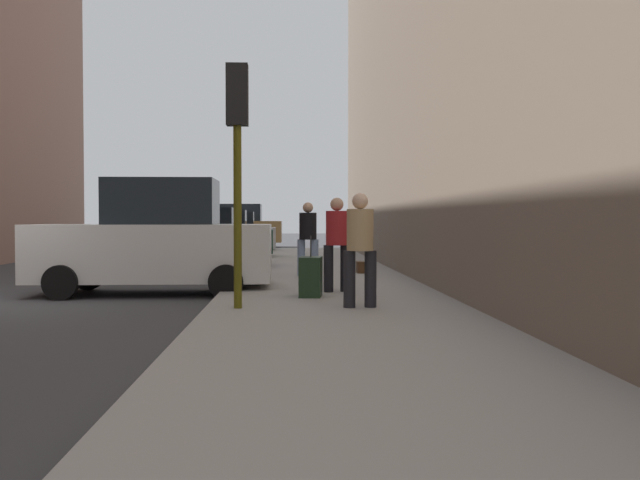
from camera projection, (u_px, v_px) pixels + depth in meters
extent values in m
cube|color=gray|center=(330.00, 297.00, 12.80)|extent=(4.00, 40.00, 0.15)
cube|color=silver|center=(153.00, 252.00, 13.91)|extent=(4.61, 1.86, 1.10)
cube|color=black|center=(163.00, 202.00, 13.89)|extent=(2.08, 1.57, 0.90)
cylinder|color=black|center=(88.00, 275.00, 14.77)|extent=(0.64, 0.22, 0.64)
cylinder|color=black|center=(61.00, 282.00, 12.93)|extent=(0.64, 0.22, 0.64)
cylinder|color=black|center=(233.00, 274.00, 14.92)|extent=(0.64, 0.22, 0.64)
cylinder|color=black|center=(226.00, 282.00, 13.08)|extent=(0.64, 0.22, 0.64)
cube|color=navy|center=(194.00, 247.00, 19.93)|extent=(4.25, 1.95, 0.84)
cube|color=black|center=(201.00, 220.00, 19.91)|extent=(1.93, 1.61, 0.70)
cylinder|color=black|center=(152.00, 258.00, 20.84)|extent=(0.65, 0.24, 0.64)
cylinder|color=black|center=(137.00, 262.00, 19.00)|extent=(0.65, 0.24, 0.64)
cylinder|color=black|center=(245.00, 258.00, 20.89)|extent=(0.65, 0.24, 0.64)
cylinder|color=black|center=(239.00, 262.00, 19.05)|extent=(0.65, 0.24, 0.64)
cube|color=#193828|center=(213.00, 241.00, 25.18)|extent=(4.23, 1.92, 0.84)
cube|color=black|center=(219.00, 220.00, 25.17)|extent=(1.92, 1.60, 0.70)
cylinder|color=black|center=(178.00, 251.00, 26.03)|extent=(0.64, 0.23, 0.64)
cylinder|color=black|center=(171.00, 253.00, 24.19)|extent=(0.64, 0.23, 0.64)
cylinder|color=black|center=(253.00, 250.00, 26.20)|extent=(0.64, 0.23, 0.64)
cylinder|color=black|center=(251.00, 253.00, 24.36)|extent=(0.64, 0.23, 0.64)
cube|color=#B7BABF|center=(227.00, 237.00, 30.84)|extent=(4.24, 1.92, 0.84)
cube|color=black|center=(232.00, 220.00, 30.83)|extent=(1.92, 1.60, 0.70)
cylinder|color=black|center=(198.00, 245.00, 31.68)|extent=(0.64, 0.23, 0.64)
cylinder|color=black|center=(193.00, 247.00, 29.84)|extent=(0.64, 0.23, 0.64)
cylinder|color=black|center=(259.00, 245.00, 31.86)|extent=(0.64, 0.23, 0.64)
cylinder|color=black|center=(258.00, 246.00, 30.02)|extent=(0.64, 0.23, 0.64)
cube|color=brown|center=(237.00, 232.00, 37.04)|extent=(4.62, 1.90, 1.10)
cube|color=black|center=(241.00, 213.00, 37.02)|extent=(2.09, 1.59, 0.90)
cylinder|color=black|center=(211.00, 241.00, 37.93)|extent=(0.64, 0.23, 0.64)
cylinder|color=black|center=(206.00, 242.00, 36.09)|extent=(0.64, 0.23, 0.64)
cylinder|color=black|center=(267.00, 241.00, 38.02)|extent=(0.64, 0.23, 0.64)
cylinder|color=black|center=(265.00, 242.00, 36.19)|extent=(0.64, 0.23, 0.64)
cylinder|color=red|center=(253.00, 265.00, 16.08)|extent=(0.22, 0.22, 0.55)
sphere|color=red|center=(253.00, 251.00, 16.07)|extent=(0.20, 0.20, 0.20)
cylinder|color=red|center=(246.00, 264.00, 16.07)|extent=(0.10, 0.09, 0.09)
cylinder|color=red|center=(260.00, 264.00, 16.08)|extent=(0.10, 0.09, 0.09)
cylinder|color=#514C0F|center=(238.00, 187.00, 10.51)|extent=(0.12, 0.12, 3.60)
cube|color=black|center=(237.00, 95.00, 10.47)|extent=(0.32, 0.24, 0.90)
sphere|color=red|center=(238.00, 78.00, 10.59)|extent=(0.14, 0.14, 0.14)
sphere|color=yellow|center=(238.00, 96.00, 10.60)|extent=(0.14, 0.14, 0.14)
sphere|color=green|center=(238.00, 115.00, 10.61)|extent=(0.14, 0.14, 0.14)
cylinder|color=black|center=(328.00, 269.00, 12.88)|extent=(0.22, 0.22, 0.85)
cylinder|color=black|center=(345.00, 268.00, 12.97)|extent=(0.22, 0.22, 0.85)
cylinder|color=#A51E23|center=(337.00, 228.00, 12.91)|extent=(0.49, 0.49, 0.62)
sphere|color=tan|center=(337.00, 204.00, 12.89)|extent=(0.24, 0.24, 0.24)
cylinder|color=#728CB2|center=(301.00, 258.00, 16.56)|extent=(0.22, 0.22, 0.85)
cylinder|color=#728CB2|center=(315.00, 258.00, 16.49)|extent=(0.22, 0.22, 0.85)
cylinder|color=black|center=(308.00, 226.00, 16.50)|extent=(0.49, 0.49, 0.62)
sphere|color=tan|center=(308.00, 208.00, 16.49)|extent=(0.24, 0.24, 0.24)
cylinder|color=black|center=(370.00, 279.00, 10.66)|extent=(0.19, 0.19, 0.85)
cylinder|color=black|center=(349.00, 279.00, 10.62)|extent=(0.19, 0.19, 0.85)
cylinder|color=tan|center=(360.00, 230.00, 10.62)|extent=(0.43, 0.43, 0.62)
sphere|color=beige|center=(360.00, 201.00, 10.61)|extent=(0.24, 0.24, 0.24)
cube|color=black|center=(311.00, 277.00, 12.12)|extent=(0.43, 0.60, 0.68)
cylinder|color=#333333|center=(311.00, 246.00, 12.10)|extent=(0.02, 0.02, 0.36)
cube|color=#472D19|center=(363.00, 267.00, 17.50)|extent=(0.32, 0.44, 0.28)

